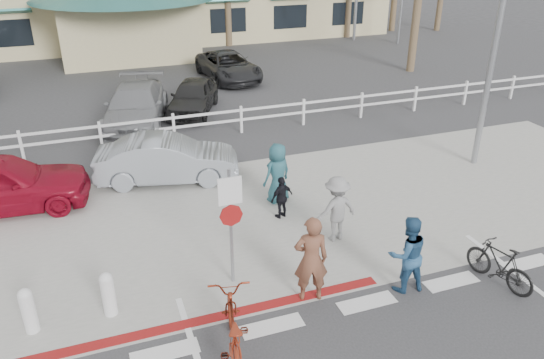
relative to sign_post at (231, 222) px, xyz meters
name	(u,v)px	position (x,y,z in m)	size (l,w,h in m)	color
ground	(382,323)	(2.30, -2.20, -1.45)	(140.00, 140.00, 0.00)	#333335
sidewalk_plaza	(294,212)	(2.30, 2.30, -1.44)	(22.00, 7.00, 0.01)	gray
cross_street	(248,155)	(2.30, 6.30, -1.45)	(40.00, 5.00, 0.01)	#333335
parking_lot	(188,81)	(2.30, 15.80, -1.45)	(50.00, 16.00, 0.01)	#333335
curb_red	(212,318)	(-0.70, -1.00, -1.44)	(7.00, 0.25, 0.02)	maroon
rail_fence	(244,119)	(2.80, 8.30, -0.95)	(29.40, 0.16, 1.00)	silver
sign_post	(231,222)	(0.00, 0.00, 0.00)	(0.50, 0.10, 2.90)	gray
bollard_0	(108,294)	(-2.50, -0.20, -0.97)	(0.26, 0.26, 0.95)	silver
bollard_1	(28,310)	(-3.90, -0.20, -0.97)	(0.26, 0.26, 0.95)	silver
streetlight_0	(501,15)	(8.80, 3.30, 3.05)	(0.60, 2.00, 9.00)	gray
bike_red	(232,330)	(-0.58, -2.05, -0.89)	(0.74, 2.13, 1.12)	maroon
rider_red	(311,259)	(1.30, -1.06, -0.52)	(0.68, 0.45, 1.87)	brown
bike_black	(500,264)	(5.16, -1.94, -0.98)	(0.44, 1.57, 0.95)	black
rider_black	(407,254)	(3.24, -1.42, -0.61)	(0.81, 0.63, 1.67)	navy
pedestrian_a	(336,209)	(2.74, 0.77, -0.64)	(1.05, 0.60, 1.63)	gray
pedestrian_child	(282,197)	(1.92, 2.17, -0.88)	(0.67, 0.28, 1.14)	black
pedestrian_b	(277,173)	(2.12, 3.02, -0.62)	(0.81, 0.53, 1.66)	#23525D
car_white_sedan	(167,160)	(-0.42, 5.30, -0.79)	(1.41, 4.04, 1.33)	gray
lot_car_1	(136,106)	(-0.71, 10.42, -0.72)	(2.04, 5.02, 1.46)	gray
lot_car_2	(193,96)	(1.60, 11.18, -0.81)	(1.52, 3.77, 1.28)	black
lot_car_5	(229,66)	(4.22, 15.40, -0.81)	(2.12, 4.60, 1.28)	black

